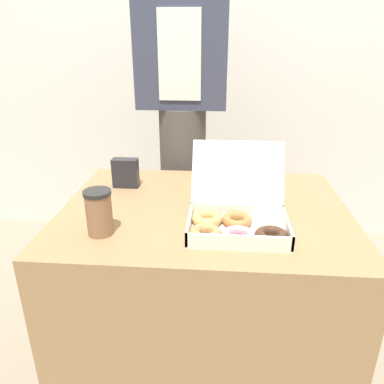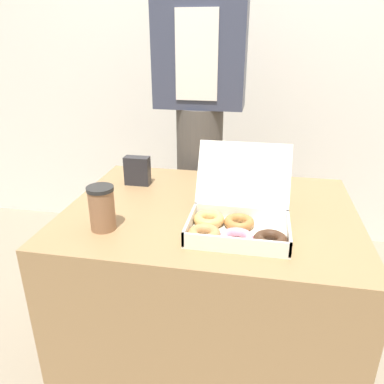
{
  "view_description": "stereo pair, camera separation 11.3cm",
  "coord_description": "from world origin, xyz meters",
  "px_view_note": "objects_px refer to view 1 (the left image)",
  "views": [
    {
      "loc": [
        0.05,
        -1.23,
        1.28
      ],
      "look_at": [
        -0.03,
        -0.19,
        0.84
      ],
      "focal_mm": 35.0,
      "sensor_mm": 36.0,
      "label": 1
    },
    {
      "loc": [
        0.16,
        -1.21,
        1.28
      ],
      "look_at": [
        -0.03,
        -0.19,
        0.84
      ],
      "focal_mm": 35.0,
      "sensor_mm": 36.0,
      "label": 2
    }
  ],
  "objects_px": {
    "coffee_cup": "(99,212)",
    "person_customer": "(182,110)",
    "donut_box": "(234,220)",
    "napkin_holder": "(126,173)"
  },
  "relations": [
    {
      "from": "donut_box",
      "to": "person_customer",
      "type": "distance_m",
      "value": 0.81
    },
    {
      "from": "napkin_holder",
      "to": "coffee_cup",
      "type": "bearing_deg",
      "value": -87.71
    },
    {
      "from": "coffee_cup",
      "to": "person_customer",
      "type": "height_order",
      "value": "person_customer"
    },
    {
      "from": "donut_box",
      "to": "napkin_holder",
      "type": "xyz_separation_m",
      "value": [
        -0.43,
        0.34,
        0.02
      ]
    },
    {
      "from": "donut_box",
      "to": "napkin_holder",
      "type": "bearing_deg",
      "value": 141.6
    },
    {
      "from": "donut_box",
      "to": "coffee_cup",
      "type": "xyz_separation_m",
      "value": [
        -0.42,
        -0.05,
        0.04
      ]
    },
    {
      "from": "coffee_cup",
      "to": "napkin_holder",
      "type": "relative_size",
      "value": 1.22
    },
    {
      "from": "donut_box",
      "to": "coffee_cup",
      "type": "distance_m",
      "value": 0.42
    },
    {
      "from": "donut_box",
      "to": "coffee_cup",
      "type": "height_order",
      "value": "donut_box"
    },
    {
      "from": "coffee_cup",
      "to": "donut_box",
      "type": "bearing_deg",
      "value": 7.16
    }
  ]
}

